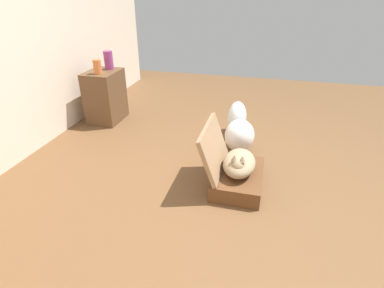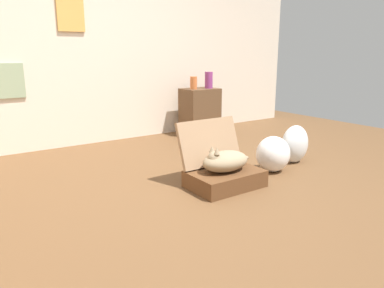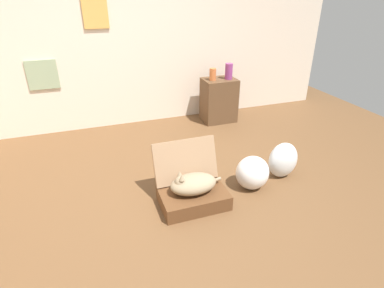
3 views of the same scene
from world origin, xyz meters
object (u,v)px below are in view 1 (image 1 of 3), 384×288
Objects in this scene: suitcase_base at (238,178)px; plastic_bag_clear at (237,118)px; vase_short at (108,60)px; side_table at (105,96)px; vase_tall at (97,67)px; cat at (239,163)px; plastic_bag_white at (240,135)px.

plastic_bag_clear is (1.08, 0.15, 0.13)m from suitcase_base.
side_table is at bearing 161.43° from vase_short.
vase_tall reaches higher than suitcase_base.
cat reaches higher than suitcase_base.
plastic_bag_white is 1.84m from side_table.
side_table is (0.41, 1.79, 0.15)m from plastic_bag_white.
suitcase_base is 1.56× the size of plastic_bag_clear.
plastic_bag_white reaches higher than suitcase_base.
plastic_bag_white is 1.92m from vase_short.
vase_tall is (0.95, 1.84, 0.66)m from suitcase_base.
vase_tall reaches higher than plastic_bag_white.
vase_short is (1.20, 1.81, 0.53)m from cat.
cat reaches higher than plastic_bag_white.
vase_tall is (0.96, 1.84, 0.50)m from cat.
vase_short is at bearing 73.07° from plastic_bag_white.
side_table is at bearing 90.15° from plastic_bag_clear.
plastic_bag_clear is at bearing -89.85° from side_table.
plastic_bag_clear reaches higher than suitcase_base.
side_table is at bearing 77.09° from plastic_bag_white.
cat is at bearing -117.60° from vase_tall.
vase_short is (0.24, -0.02, 0.03)m from vase_tall.
plastic_bag_clear is at bearing 11.13° from plastic_bag_white.
plastic_bag_white is at bearing -102.91° from side_table.
side_table reaches higher than suitcase_base.
cat is at bearing 177.64° from suitcase_base.
side_table reaches higher than plastic_bag_clear.
plastic_bag_white is 0.88× the size of plastic_bag_clear.
plastic_bag_clear is 0.62× the size of side_table.
suitcase_base is 2.16m from side_table.
plastic_bag_white is (0.66, 0.07, 0.10)m from suitcase_base.
suitcase_base is at bearing -2.36° from cat.
vase_short reaches higher than suitcase_base.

